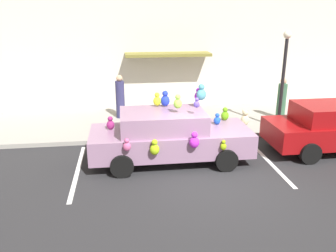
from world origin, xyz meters
TOP-DOWN VIEW (x-y plane):
  - ground_plane at (0.00, 0.00)m, footprint 60.00×60.00m
  - sidewalk at (0.00, 5.00)m, footprint 24.00×4.00m
  - storefront_building at (-0.00, 7.14)m, footprint 24.00×1.25m
  - parking_stripe_front at (2.07, 1.00)m, footprint 0.12×3.60m
  - parking_stripe_rear at (-3.56, 1.00)m, footprint 0.12×3.60m
  - plush_covered_car at (-0.90, 1.38)m, footprint 4.70×2.13m
  - teddy_bear_on_sidewalk at (2.35, 3.91)m, footprint 0.33×0.27m
  - street_lamp_post at (3.50, 3.50)m, footprint 0.28×0.28m
  - pedestrian_near_shopfront at (4.08, 4.60)m, footprint 0.35×0.35m
  - pedestrian_walking_past at (-2.31, 5.58)m, footprint 0.35×0.35m

SIDE VIEW (x-z plane):
  - ground_plane at x=0.00m, z-range 0.00..0.00m
  - parking_stripe_front at x=2.07m, z-range 0.00..0.01m
  - parking_stripe_rear at x=-3.56m, z-range 0.00..0.01m
  - sidewalk at x=0.00m, z-range 0.00..0.15m
  - teddy_bear_on_sidewalk at x=2.35m, z-range 0.13..0.75m
  - plush_covered_car at x=-0.90m, z-range -0.33..1.94m
  - pedestrian_near_shopfront at x=4.08m, z-range 0.09..1.75m
  - pedestrian_walking_past at x=-2.31m, z-range 0.09..1.84m
  - street_lamp_post at x=3.50m, z-range 0.57..4.08m
  - storefront_building at x=0.00m, z-range -0.01..6.39m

